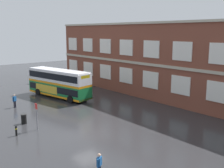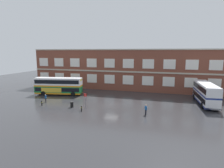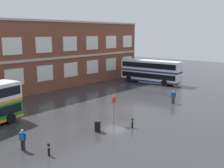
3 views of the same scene
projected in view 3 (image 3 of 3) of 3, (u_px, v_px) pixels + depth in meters
ground_plane at (103, 106)px, 33.56m from camera, size 120.00×120.00×0.00m
brick_terminal_building at (15, 57)px, 41.13m from camera, size 50.28×8.19×10.85m
double_decker_middle at (151, 71)px, 48.82m from camera, size 3.59×11.19×4.07m
waiting_passenger at (23, 139)px, 20.94m from camera, size 0.39×0.61×1.70m
second_passenger at (173, 96)px, 34.83m from camera, size 0.42×0.60×1.70m
bus_stand_flag at (114, 108)px, 26.96m from camera, size 0.44×0.10×2.70m
station_litter_bin at (97, 126)px, 25.02m from camera, size 0.60×0.60×1.03m
safety_bollard_west at (49, 149)px, 20.10m from camera, size 0.19×0.19×0.95m
safety_bollard_east at (132, 123)px, 25.92m from camera, size 0.19×0.19×0.95m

